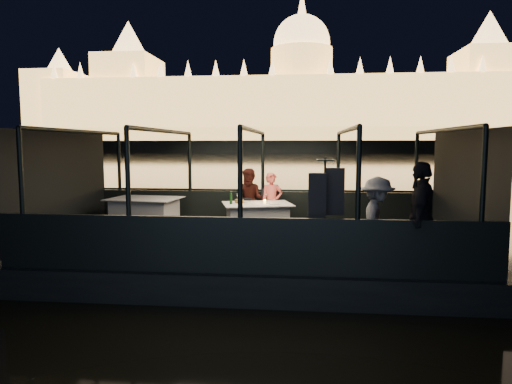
# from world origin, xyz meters

# --- Properties ---
(river_water) EXTENTS (500.00, 500.00, 0.00)m
(river_water) POSITION_xyz_m (0.00, 80.00, 0.00)
(river_water) COLOR black
(river_water) RESTS_ON ground
(boat_hull) EXTENTS (8.60, 4.40, 1.00)m
(boat_hull) POSITION_xyz_m (0.00, 0.00, 0.00)
(boat_hull) COLOR black
(boat_hull) RESTS_ON river_water
(boat_deck) EXTENTS (8.00, 4.00, 0.04)m
(boat_deck) POSITION_xyz_m (0.00, 0.00, 0.48)
(boat_deck) COLOR black
(boat_deck) RESTS_ON boat_hull
(gunwale_port) EXTENTS (8.00, 0.08, 0.90)m
(gunwale_port) POSITION_xyz_m (0.00, 2.00, 0.95)
(gunwale_port) COLOR black
(gunwale_port) RESTS_ON boat_deck
(gunwale_starboard) EXTENTS (8.00, 0.08, 0.90)m
(gunwale_starboard) POSITION_xyz_m (0.00, -2.00, 0.95)
(gunwale_starboard) COLOR black
(gunwale_starboard) RESTS_ON boat_deck
(cabin_glass_port) EXTENTS (8.00, 0.02, 1.40)m
(cabin_glass_port) POSITION_xyz_m (0.00, 2.00, 2.10)
(cabin_glass_port) COLOR #99B2B2
(cabin_glass_port) RESTS_ON gunwale_port
(cabin_glass_starboard) EXTENTS (8.00, 0.02, 1.40)m
(cabin_glass_starboard) POSITION_xyz_m (0.00, -2.00, 2.10)
(cabin_glass_starboard) COLOR #99B2B2
(cabin_glass_starboard) RESTS_ON gunwale_starboard
(cabin_roof_glass) EXTENTS (8.00, 4.00, 0.02)m
(cabin_roof_glass) POSITION_xyz_m (0.00, 0.00, 2.80)
(cabin_roof_glass) COLOR #99B2B2
(cabin_roof_glass) RESTS_ON boat_deck
(end_wall_fore) EXTENTS (0.02, 4.00, 2.30)m
(end_wall_fore) POSITION_xyz_m (-4.00, 0.00, 1.65)
(end_wall_fore) COLOR black
(end_wall_fore) RESTS_ON boat_deck
(end_wall_aft) EXTENTS (0.02, 4.00, 2.30)m
(end_wall_aft) POSITION_xyz_m (4.00, 0.00, 1.65)
(end_wall_aft) COLOR black
(end_wall_aft) RESTS_ON boat_deck
(canopy_ribs) EXTENTS (8.00, 4.00, 2.30)m
(canopy_ribs) POSITION_xyz_m (0.00, 0.00, 1.65)
(canopy_ribs) COLOR black
(canopy_ribs) RESTS_ON boat_deck
(embankment) EXTENTS (400.00, 140.00, 6.00)m
(embankment) POSITION_xyz_m (0.00, 210.00, 1.00)
(embankment) COLOR #423D33
(embankment) RESTS_ON ground
(parliament_building) EXTENTS (220.00, 32.00, 60.00)m
(parliament_building) POSITION_xyz_m (0.00, 175.00, 29.00)
(parliament_building) COLOR #F2D18C
(parliament_building) RESTS_ON embankment
(dining_table_central) EXTENTS (1.67, 1.39, 0.77)m
(dining_table_central) POSITION_xyz_m (-0.01, 0.76, 0.89)
(dining_table_central) COLOR silver
(dining_table_central) RESTS_ON boat_deck
(dining_table_aft) EXTENTS (1.67, 1.29, 0.82)m
(dining_table_aft) POSITION_xyz_m (-2.63, 1.05, 0.89)
(dining_table_aft) COLOR white
(dining_table_aft) RESTS_ON boat_deck
(chair_port_left) EXTENTS (0.41, 0.41, 0.79)m
(chair_port_left) POSITION_xyz_m (-0.38, 1.27, 0.95)
(chair_port_left) COLOR black
(chair_port_left) RESTS_ON boat_deck
(chair_port_right) EXTENTS (0.61, 0.61, 1.00)m
(chair_port_right) POSITION_xyz_m (0.23, 1.41, 0.95)
(chair_port_right) COLOR black
(chair_port_right) RESTS_ON boat_deck
(coat_stand) EXTENTS (0.60, 0.52, 1.83)m
(coat_stand) POSITION_xyz_m (1.32, -1.57, 1.40)
(coat_stand) COLOR black
(coat_stand) RESTS_ON boat_deck
(person_woman_coral) EXTENTS (0.57, 0.46, 1.39)m
(person_woman_coral) POSITION_xyz_m (0.26, 1.49, 1.25)
(person_woman_coral) COLOR #F66659
(person_woman_coral) RESTS_ON boat_deck
(person_man_maroon) EXTENTS (0.75, 0.61, 1.48)m
(person_man_maroon) POSITION_xyz_m (-0.26, 1.61, 1.25)
(person_man_maroon) COLOR #401712
(person_man_maroon) RESTS_ON boat_deck
(passenger_stripe) EXTENTS (0.69, 1.05, 1.51)m
(passenger_stripe) POSITION_xyz_m (2.19, -1.36, 1.35)
(passenger_stripe) COLOR white
(passenger_stripe) RESTS_ON boat_deck
(passenger_dark) EXTENTS (0.76, 1.13, 1.78)m
(passenger_dark) POSITION_xyz_m (2.80, -1.75, 1.35)
(passenger_dark) COLOR black
(passenger_dark) RESTS_ON boat_deck
(wine_bottle) EXTENTS (0.06, 0.06, 0.28)m
(wine_bottle) POSITION_xyz_m (-0.56, 0.59, 1.42)
(wine_bottle) COLOR #133312
(wine_bottle) RESTS_ON dining_table_central
(bread_basket) EXTENTS (0.25, 0.25, 0.08)m
(bread_basket) POSITION_xyz_m (-0.41, 0.81, 1.31)
(bread_basket) COLOR olive
(bread_basket) RESTS_ON dining_table_central
(amber_candle) EXTENTS (0.07, 0.07, 0.07)m
(amber_candle) POSITION_xyz_m (0.15, 0.80, 1.31)
(amber_candle) COLOR yellow
(amber_candle) RESTS_ON dining_table_central
(plate_near) EXTENTS (0.26, 0.26, 0.01)m
(plate_near) POSITION_xyz_m (0.37, 0.66, 1.27)
(plate_near) COLOR silver
(plate_near) RESTS_ON dining_table_central
(plate_far) EXTENTS (0.30, 0.30, 0.02)m
(plate_far) POSITION_xyz_m (-0.26, 0.97, 1.27)
(plate_far) COLOR white
(plate_far) RESTS_ON dining_table_central
(wine_glass_white) EXTENTS (0.07, 0.07, 0.21)m
(wine_glass_white) POSITION_xyz_m (-0.42, 0.70, 1.36)
(wine_glass_white) COLOR white
(wine_glass_white) RESTS_ON dining_table_central
(wine_glass_red) EXTENTS (0.06, 0.06, 0.18)m
(wine_glass_red) POSITION_xyz_m (0.16, 1.01, 1.36)
(wine_glass_red) COLOR silver
(wine_glass_red) RESTS_ON dining_table_central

